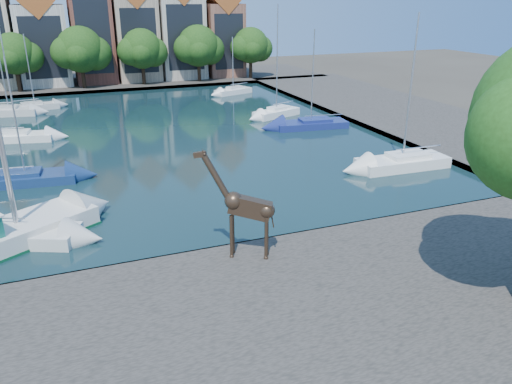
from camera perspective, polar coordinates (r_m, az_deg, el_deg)
ground at (r=25.93m, az=1.46°, el=-6.11°), size 160.00×160.00×0.00m
water_basin at (r=47.59m, az=-9.76°, el=6.59°), size 38.00×50.00×0.08m
near_quay at (r=20.47m, az=9.22°, el=-13.90°), size 50.00×14.00×0.50m
far_quay at (r=78.59m, az=-14.76°, el=12.17°), size 60.00×16.00×0.50m
right_quay at (r=57.71m, az=15.57°, el=8.93°), size 14.00×52.00×0.50m
townhouse_west_inner at (r=77.34m, az=-23.30°, el=16.36°), size 6.43×9.18×15.15m
townhouse_center at (r=77.42m, az=-18.41°, el=17.74°), size 5.44×9.18×16.93m
townhouse_east_inner at (r=78.07m, az=-13.77°, el=17.75°), size 5.94×9.18×15.79m
townhouse_east_mid at (r=79.22m, az=-8.91°, el=18.40°), size 6.43×9.18×16.65m
townhouse_east_end at (r=80.95m, az=-4.15°, el=17.94°), size 5.44×9.18×14.43m
far_tree_west at (r=72.19m, az=-25.84°, el=13.90°), size 6.76×5.20×7.36m
far_tree_mid_west at (r=72.06m, az=-19.35°, el=14.96°), size 7.80×6.00×8.00m
far_tree_mid_east at (r=72.85m, az=-12.86°, el=15.54°), size 7.02×5.40×7.52m
far_tree_east at (r=74.47m, az=-6.54°, el=16.11°), size 7.54×5.80×7.84m
far_tree_far_east at (r=76.92m, az=-0.55°, el=16.29°), size 6.76×5.20×7.36m
giraffe_statue at (r=22.86m, az=-1.38°, el=-1.69°), size 3.35×1.95×5.12m
sailboat_left_a at (r=28.74m, az=-25.70°, el=-4.13°), size 6.61×4.52×9.89m
sailboat_left_b at (r=37.45m, az=-24.84°, el=1.61°), size 6.75×3.00×8.42m
sailboat_left_c at (r=49.02m, az=-25.52°, el=5.88°), size 6.20×3.27×10.18m
sailboat_left_d at (r=60.25m, az=-26.41°, el=8.38°), size 5.96×3.09×8.58m
sailboat_left_e at (r=62.09m, az=-23.95°, el=9.04°), size 5.25×2.69×8.20m
sailboat_right_a at (r=38.59m, az=16.41°, el=3.51°), size 6.99×2.66×10.95m
sailboat_right_b at (r=49.14m, az=6.29°, el=7.85°), size 7.22×3.27×9.19m
sailboat_right_c at (r=53.58m, az=2.34°, el=9.24°), size 5.59×3.57×11.24m
sailboat_right_d at (r=66.65m, az=-2.62°, el=11.56°), size 5.30×3.29×7.17m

